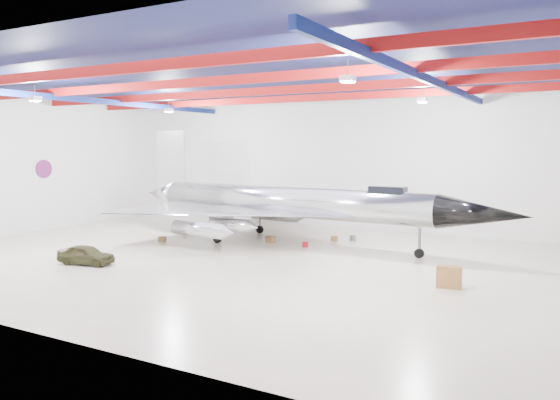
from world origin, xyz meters
The scene contains 15 objects.
floor centered at (0.00, 0.00, 0.00)m, with size 40.00×40.00×0.00m, color #BFB098.
wall_back centered at (0.00, 15.00, 5.50)m, with size 40.00×40.00×0.00m, color silver.
wall_left centered at (-20.00, 0.00, 5.50)m, with size 30.00×30.00×0.00m, color silver.
ceiling centered at (0.00, 0.00, 11.00)m, with size 40.00×40.00×0.00m, color #0A0F38.
ceiling_structure centered at (0.00, 0.00, 10.32)m, with size 39.50×29.50×1.08m.
wall_roundel centered at (-19.94, 2.00, 5.00)m, with size 1.50×1.50×0.10m, color #B21414.
jet_aircraft centered at (0.62, 5.99, 2.66)m, with size 29.76×17.95×8.11m.
jeep centered at (-6.31, -5.83, 0.57)m, with size 1.35×3.36×1.15m, color #36351B.
desk centered at (13.35, -0.96, 0.54)m, with size 1.18×0.59×1.08m, color brown.
crate_ply centered at (-7.63, 2.25, 0.17)m, with size 0.50×0.40×0.35m, color olive.
parts_bin centered at (3.21, 8.43, 0.18)m, with size 0.52×0.41×0.36m, color olive.
crate_small centered at (-8.16, 5.49, 0.11)m, with size 0.32×0.26×0.23m, color #59595B.
tool_chest centered at (2.43, 5.27, 0.18)m, with size 0.40×0.40×0.36m, color #AA111C.
oil_barrel centered at (-0.58, 5.72, 0.21)m, with size 0.61×0.49×0.43m, color olive.
spares_box centered at (4.34, 9.23, 0.20)m, with size 0.45×0.45×0.40m, color #59595B.
Camera 1 is at (18.83, -27.65, 6.88)m, focal length 35.00 mm.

